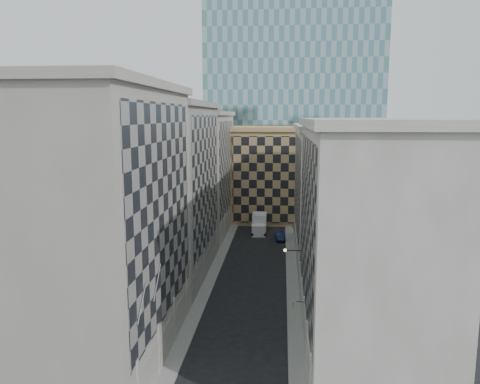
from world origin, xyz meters
The scene contains 14 objects.
sidewalk_west centered at (-5.25, 30.00, 0.07)m, with size 1.50×100.00×0.15m, color gray.
sidewalk_east centered at (5.25, 30.00, 0.07)m, with size 1.50×100.00×0.15m, color gray.
bldg_left_a centered at (-10.88, 11.00, 11.82)m, with size 10.80×22.80×23.70m.
bldg_left_b centered at (-10.88, 33.00, 11.32)m, with size 10.80×22.80×22.70m.
bldg_left_c centered at (-10.88, 55.00, 10.83)m, with size 10.80×22.80×21.70m.
bldg_right_a centered at (10.88, 15.00, 10.32)m, with size 10.80×26.80×20.70m.
bldg_right_b centered at (10.89, 42.00, 9.85)m, with size 10.80×28.80×19.70m.
tan_block centered at (2.00, 67.90, 9.44)m, with size 16.80×14.80×18.80m.
church_tower centered at (0.00, 82.00, 26.95)m, with size 7.20×7.20×51.50m.
flagpoles_left centered at (-5.90, 6.00, 8.00)m, with size 0.10×6.33×2.33m.
bracket_lamp centered at (4.38, 24.00, 6.20)m, with size 1.98×0.36×0.36m.
box_truck centered at (-0.23, 55.95, 1.48)m, with size 2.64×6.23×3.39m.
dark_car centered at (3.50, 51.41, 0.70)m, with size 1.49×4.26×1.40m, color #0F1B3A.
shop_sign centered at (4.98, 14.49, 3.84)m, with size 1.15×0.62×0.70m.
Camera 1 is at (3.75, -26.31, 20.93)m, focal length 35.00 mm.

